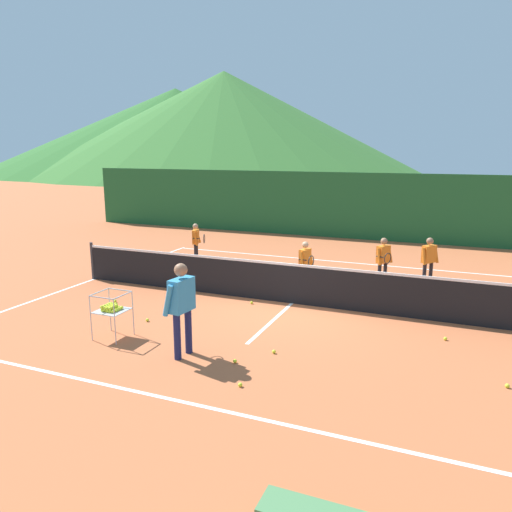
% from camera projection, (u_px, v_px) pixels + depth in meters
% --- Properties ---
extents(ground_plane, '(120.00, 120.00, 0.00)m').
position_uv_depth(ground_plane, '(292.00, 303.00, 11.65)').
color(ground_plane, '#BC6038').
extents(line_baseline_near, '(11.74, 0.08, 0.01)m').
position_uv_depth(line_baseline_near, '(183.00, 402.00, 7.10)').
color(line_baseline_near, white).
rests_on(line_baseline_near, ground).
extents(line_baseline_far, '(11.74, 0.08, 0.01)m').
position_uv_depth(line_baseline_far, '(338.00, 262.00, 15.97)').
color(line_baseline_far, white).
rests_on(line_baseline_far, ground).
extents(line_sideline_west, '(0.08, 9.82, 0.01)m').
position_uv_depth(line_sideline_west, '(95.00, 279.00, 13.84)').
color(line_sideline_west, white).
rests_on(line_sideline_west, ground).
extents(line_service_center, '(0.08, 5.42, 0.01)m').
position_uv_depth(line_service_center, '(292.00, 303.00, 11.65)').
color(line_service_center, white).
rests_on(line_service_center, ground).
extents(tennis_net, '(11.91, 0.08, 1.05)m').
position_uv_depth(tennis_net, '(292.00, 283.00, 11.54)').
color(tennis_net, '#333338').
rests_on(tennis_net, ground).
extents(instructor, '(0.44, 0.80, 1.69)m').
position_uv_depth(instructor, '(182.00, 301.00, 8.49)').
color(instructor, '#191E4C').
rests_on(instructor, ground).
extents(student_0, '(0.57, 0.53, 1.28)m').
position_uv_depth(student_0, '(196.00, 239.00, 15.66)').
color(student_0, black).
rests_on(student_0, ground).
extents(student_1, '(0.41, 0.67, 1.26)m').
position_uv_depth(student_1, '(305.00, 261.00, 12.73)').
color(student_1, black).
rests_on(student_1, ground).
extents(student_2, '(0.42, 0.72, 1.32)m').
position_uv_depth(student_2, '(383.00, 257.00, 12.92)').
color(student_2, black).
rests_on(student_2, ground).
extents(student_3, '(0.46, 0.50, 1.33)m').
position_uv_depth(student_3, '(429.00, 257.00, 12.92)').
color(student_3, black).
rests_on(student_3, ground).
extents(ball_cart, '(0.58, 0.58, 0.90)m').
position_uv_depth(ball_cart, '(111.00, 308.00, 9.42)').
color(ball_cart, '#B7B7BC').
rests_on(ball_cart, ground).
extents(tennis_ball_0, '(0.07, 0.07, 0.07)m').
position_uv_depth(tennis_ball_0, '(445.00, 339.00, 9.39)').
color(tennis_ball_0, yellow).
rests_on(tennis_ball_0, ground).
extents(tennis_ball_1, '(0.07, 0.07, 0.07)m').
position_uv_depth(tennis_ball_1, '(115.00, 301.00, 11.72)').
color(tennis_ball_1, yellow).
rests_on(tennis_ball_1, ground).
extents(tennis_ball_2, '(0.07, 0.07, 0.07)m').
position_uv_depth(tennis_ball_2, '(507.00, 386.00, 7.52)').
color(tennis_ball_2, yellow).
rests_on(tennis_ball_2, ground).
extents(tennis_ball_3, '(0.07, 0.07, 0.07)m').
position_uv_depth(tennis_ball_3, '(274.00, 352.00, 8.79)').
color(tennis_ball_3, yellow).
rests_on(tennis_ball_3, ground).
extents(tennis_ball_4, '(0.07, 0.07, 0.07)m').
position_uv_depth(tennis_ball_4, '(147.00, 320.00, 10.42)').
color(tennis_ball_4, yellow).
rests_on(tennis_ball_4, ground).
extents(tennis_ball_6, '(0.07, 0.07, 0.07)m').
position_uv_depth(tennis_ball_6, '(235.00, 361.00, 8.40)').
color(tennis_ball_6, yellow).
rests_on(tennis_ball_6, ground).
extents(tennis_ball_7, '(0.07, 0.07, 0.07)m').
position_uv_depth(tennis_ball_7, '(252.00, 303.00, 11.60)').
color(tennis_ball_7, yellow).
rests_on(tennis_ball_7, ground).
extents(tennis_ball_8, '(0.07, 0.07, 0.07)m').
position_uv_depth(tennis_ball_8, '(240.00, 385.00, 7.55)').
color(tennis_ball_8, yellow).
rests_on(tennis_ball_8, ground).
extents(windscreen_fence, '(25.83, 0.08, 2.69)m').
position_uv_depth(windscreen_fence, '(364.00, 206.00, 19.64)').
color(windscreen_fence, '#1E5B2D').
rests_on(windscreen_fence, ground).
extents(hill_0, '(58.38, 58.38, 14.77)m').
position_uv_depth(hill_0, '(225.00, 123.00, 72.89)').
color(hill_0, '#38702D').
rests_on(hill_0, ground).
extents(hill_1, '(59.74, 59.74, 13.09)m').
position_uv_depth(hill_1, '(176.00, 131.00, 79.37)').
color(hill_1, '#2D6628').
rests_on(hill_1, ground).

